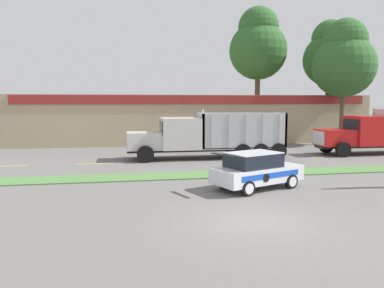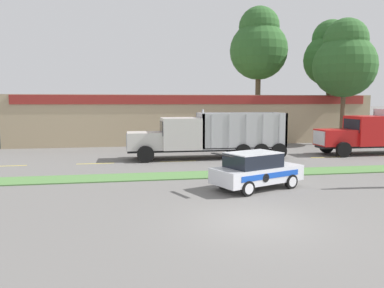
# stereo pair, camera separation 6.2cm
# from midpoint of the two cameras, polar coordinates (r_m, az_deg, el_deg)

# --- Properties ---
(ground_plane) EXTENTS (600.00, 600.00, 0.00)m
(ground_plane) POSITION_cam_midpoint_polar(r_m,az_deg,el_deg) (12.93, 9.40, -11.57)
(ground_plane) COLOR slate
(grass_verge) EXTENTS (120.00, 1.99, 0.06)m
(grass_verge) POSITION_cam_midpoint_polar(r_m,az_deg,el_deg) (20.45, 1.97, -4.70)
(grass_verge) COLOR #517F42
(grass_verge) RESTS_ON ground_plane
(centre_line_2) EXTENTS (2.40, 0.14, 0.01)m
(centre_line_2) POSITION_cam_midpoint_polar(r_m,az_deg,el_deg) (26.05, -26.37, -3.01)
(centre_line_2) COLOR yellow
(centre_line_2) RESTS_ON ground_plane
(centre_line_3) EXTENTS (2.40, 0.14, 0.01)m
(centre_line_3) POSITION_cam_midpoint_polar(r_m,az_deg,el_deg) (25.04, -14.44, -2.90)
(centre_line_3) COLOR yellow
(centre_line_3) RESTS_ON ground_plane
(centre_line_4) EXTENTS (2.40, 0.14, 0.01)m
(centre_line_4) POSITION_cam_midpoint_polar(r_m,az_deg,el_deg) (25.18, -2.08, -2.65)
(centre_line_4) COLOR yellow
(centre_line_4) RESTS_ON ground_plane
(centre_line_5) EXTENTS (2.40, 0.14, 0.01)m
(centre_line_5) POSITION_cam_midpoint_polar(r_m,az_deg,el_deg) (26.44, 9.60, -2.30)
(centre_line_5) COLOR yellow
(centre_line_5) RESTS_ON ground_plane
(centre_line_6) EXTENTS (2.40, 0.14, 0.01)m
(centre_line_6) POSITION_cam_midpoint_polar(r_m,az_deg,el_deg) (28.68, 19.84, -1.91)
(centre_line_6) COLOR yellow
(centre_line_6) RESTS_ON ground_plane
(dump_truck_mid) EXTENTS (11.08, 2.77, 3.48)m
(dump_truck_mid) POSITION_cam_midpoint_polar(r_m,az_deg,el_deg) (26.22, 0.66, 1.04)
(dump_truck_mid) COLOR black
(dump_truck_mid) RESTS_ON ground_plane
(dump_truck_trail) EXTENTS (11.90, 2.65, 3.43)m
(dump_truck_trail) POSITION_cam_midpoint_polar(r_m,az_deg,el_deg) (32.10, 27.02, 1.39)
(dump_truck_trail) COLOR black
(dump_truck_trail) RESTS_ON ground_plane
(rally_car) EXTENTS (4.61, 3.30, 1.73)m
(rally_car) POSITION_cam_midpoint_polar(r_m,az_deg,el_deg) (17.44, 9.81, -3.92)
(rally_car) COLOR silver
(rally_car) RESTS_ON ground_plane
(store_building_backdrop) EXTENTS (34.39, 12.10, 4.63)m
(store_building_backdrop) POSITION_cam_midpoint_polar(r_m,az_deg,el_deg) (40.26, -0.34, 4.07)
(store_building_backdrop) COLOR tan
(store_building_backdrop) RESTS_ON ground_plane
(tree_behind_left) EXTENTS (5.33, 5.33, 12.27)m
(tree_behind_left) POSITION_cam_midpoint_polar(r_m,az_deg,el_deg) (41.73, 20.37, 12.63)
(tree_behind_left) COLOR brown
(tree_behind_left) RESTS_ON ground_plane
(tree_behind_centre) EXTENTS (5.73, 5.73, 11.56)m
(tree_behind_centre) POSITION_cam_midpoint_polar(r_m,az_deg,el_deg) (37.89, 22.32, 11.80)
(tree_behind_centre) COLOR brown
(tree_behind_centre) RESTS_ON ground_plane
(tree_behind_right) EXTENTS (6.03, 6.03, 13.84)m
(tree_behind_right) POSITION_cam_midpoint_polar(r_m,az_deg,el_deg) (41.06, 10.18, 14.61)
(tree_behind_right) COLOR brown
(tree_behind_right) RESTS_ON ground_plane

